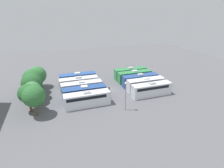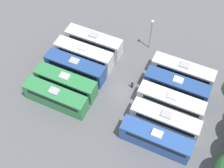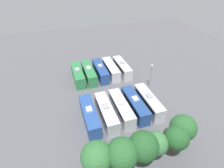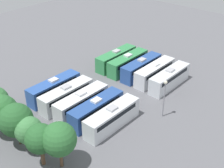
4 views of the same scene
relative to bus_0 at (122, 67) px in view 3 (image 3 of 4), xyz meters
The scene contains 19 objects.
ground_plane 11.03m from the bus_0, 51.39° to the left, with size 119.56×119.56×0.00m, color slate.
bus_0 is the anchor object (origin of this frame).
bus_1 3.54m from the bus_0, ahead, with size 2.61×10.64×3.69m.
bus_2 6.79m from the bus_0, ahead, with size 2.61×10.64×3.69m.
bus_3 10.23m from the bus_0, ahead, with size 2.61×10.64×3.69m.
bus_4 13.46m from the bus_0, ahead, with size 2.61×10.64×3.69m.
bus_5 16.84m from the bus_0, 90.19° to the left, with size 2.61×10.64×3.69m.
bus_6 17.15m from the bus_0, 78.78° to the left, with size 2.61×10.64×3.69m.
bus_7 18.21m from the bus_0, 68.51° to the left, with size 2.61×10.64×3.69m.
bus_8 19.96m from the bus_0, 59.43° to the left, with size 2.61×10.64×3.69m.
bus_9 21.82m from the bus_0, 51.13° to the left, with size 2.61×10.64×3.69m.
worker_person 11.24m from the bus_0, 61.52° to the left, with size 0.36×0.36×1.75m.
light_pole 10.63m from the bus_0, 116.22° to the left, with size 0.60×0.60×6.78m.
tree_0 27.88m from the bus_0, 91.18° to the left, with size 4.61×4.61×6.89m.
tree_1 29.25m from the bus_0, 86.86° to the left, with size 4.08×4.08×6.39m.
tree_2 29.04m from the bus_0, 80.17° to the left, with size 3.96×3.96×5.64m.
tree_3 29.83m from the bus_0, 75.41° to the left, with size 4.98×4.98×6.75m.
tree_4 31.04m from the bus_0, 69.04° to the left, with size 5.03×5.03×6.74m.
tree_5 31.75m from the bus_0, 62.11° to the left, with size 4.96×4.96×6.33m.
Camera 3 is at (10.67, 34.90, 27.82)m, focal length 28.00 mm.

